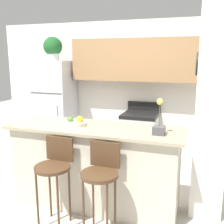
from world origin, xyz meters
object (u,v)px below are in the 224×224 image
(refrigerator, at_px, (55,108))
(bar_stool_right, at_px, (101,175))
(stove_range, at_px, (140,138))
(potted_plant_on_fridge, at_px, (53,48))
(fruit_bowl, at_px, (75,123))
(trash_bin, at_px, (78,149))
(bar_stool_left, at_px, (54,168))
(orchid_vase, at_px, (159,125))

(refrigerator, height_order, bar_stool_right, refrigerator)
(refrigerator, xyz_separation_m, stove_range, (1.71, 0.01, -0.45))
(potted_plant_on_fridge, distance_m, fruit_bowl, 2.25)
(bar_stool_right, relative_size, potted_plant_on_fridge, 2.24)
(trash_bin, bearing_deg, bar_stool_left, -71.06)
(stove_range, bearing_deg, potted_plant_on_fridge, -179.82)
(stove_range, xyz_separation_m, bar_stool_right, (0.05, -2.09, 0.22))
(bar_stool_left, height_order, orchid_vase, orchid_vase)
(stove_range, bearing_deg, bar_stool_left, -103.47)
(refrigerator, distance_m, fruit_bowl, 2.03)
(refrigerator, xyz_separation_m, bar_stool_left, (1.21, -2.09, -0.23))
(stove_range, distance_m, orchid_vase, 1.89)
(bar_stool_right, distance_m, trash_bin, 2.28)
(refrigerator, bearing_deg, fruit_bowl, -52.34)
(orchid_vase, bearing_deg, fruit_bowl, 177.02)
(bar_stool_left, relative_size, trash_bin, 2.63)
(trash_bin, bearing_deg, stove_range, 10.49)
(stove_range, distance_m, bar_stool_left, 2.16)
(refrigerator, height_order, trash_bin, refrigerator)
(refrigerator, relative_size, potted_plant_on_fridge, 4.09)
(fruit_bowl, bearing_deg, trash_bin, 115.72)
(orchid_vase, bearing_deg, bar_stool_right, -140.59)
(bar_stool_left, relative_size, bar_stool_right, 1.00)
(bar_stool_left, height_order, potted_plant_on_fridge, potted_plant_on_fridge)
(bar_stool_right, bearing_deg, bar_stool_left, 180.00)
(orchid_vase, relative_size, trash_bin, 1.05)
(refrigerator, xyz_separation_m, trash_bin, (0.56, -0.21, -0.72))
(refrigerator, height_order, orchid_vase, refrigerator)
(stove_range, height_order, fruit_bowl, fruit_bowl)
(bar_stool_left, bearing_deg, potted_plant_on_fridge, 120.10)
(bar_stool_left, distance_m, fruit_bowl, 0.63)
(orchid_vase, distance_m, trash_bin, 2.45)
(orchid_vase, distance_m, fruit_bowl, 1.05)
(stove_range, bearing_deg, orchid_vase, -71.00)
(bar_stool_right, height_order, potted_plant_on_fridge, potted_plant_on_fridge)
(refrigerator, xyz_separation_m, potted_plant_on_fridge, (-0.00, 0.00, 1.15))
(refrigerator, bearing_deg, trash_bin, -20.11)
(orchid_vase, bearing_deg, trash_bin, 139.83)
(bar_stool_left, bearing_deg, orchid_vase, 21.78)
(bar_stool_left, xyz_separation_m, bar_stool_right, (0.55, 0.00, 0.00))
(bar_stool_right, relative_size, orchid_vase, 2.49)
(bar_stool_right, height_order, trash_bin, bar_stool_right)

